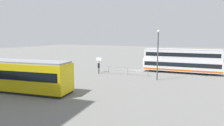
# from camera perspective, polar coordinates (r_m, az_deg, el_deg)

# --- Properties ---
(ground_plane) EXTENTS (160.00, 160.00, 0.00)m
(ground_plane) POSITION_cam_1_polar(r_m,az_deg,el_deg) (34.03, 8.62, -2.27)
(ground_plane) COLOR slate
(double_decker_bus) EXTENTS (11.91, 3.16, 3.77)m
(double_decker_bus) POSITION_cam_1_polar(r_m,az_deg,el_deg) (33.66, 19.00, 0.62)
(double_decker_bus) COLOR white
(double_decker_bus) RESTS_ON ground
(tram_yellow) EXTENTS (15.48, 4.84, 3.29)m
(tram_yellow) POSITION_cam_1_polar(r_m,az_deg,el_deg) (24.62, -28.11, -2.82)
(tram_yellow) COLOR yellow
(tram_yellow) RESTS_ON ground
(pedestrian_near_railing) EXTENTS (0.44, 0.44, 1.81)m
(pedestrian_near_railing) POSITION_cam_1_polar(r_m,az_deg,el_deg) (31.46, -3.79, -1.06)
(pedestrian_near_railing) COLOR #4C3F2D
(pedestrian_near_railing) RESTS_ON ground
(pedestrian_railing) EXTENTS (6.32, 0.50, 1.08)m
(pedestrian_railing) POSITION_cam_1_polar(r_m,az_deg,el_deg) (30.48, 4.43, -1.96)
(pedestrian_railing) COLOR gray
(pedestrian_railing) RESTS_ON ground
(info_sign) EXTENTS (1.09, 0.28, 2.53)m
(info_sign) POSITION_cam_1_polar(r_m,az_deg,el_deg) (32.29, -3.67, 0.41)
(info_sign) COLOR slate
(info_sign) RESTS_ON ground
(street_lamp) EXTENTS (0.36, 0.36, 6.59)m
(street_lamp) POSITION_cam_1_polar(r_m,az_deg,el_deg) (27.01, 12.83, 3.35)
(street_lamp) COLOR #4C4C51
(street_lamp) RESTS_ON ground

